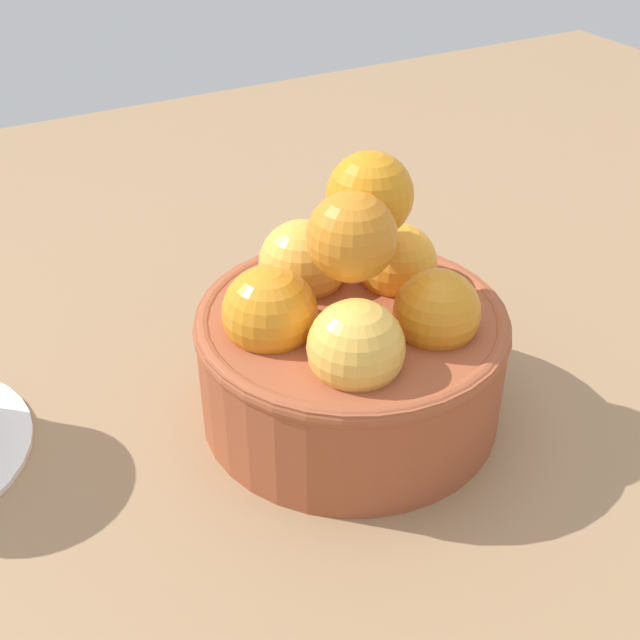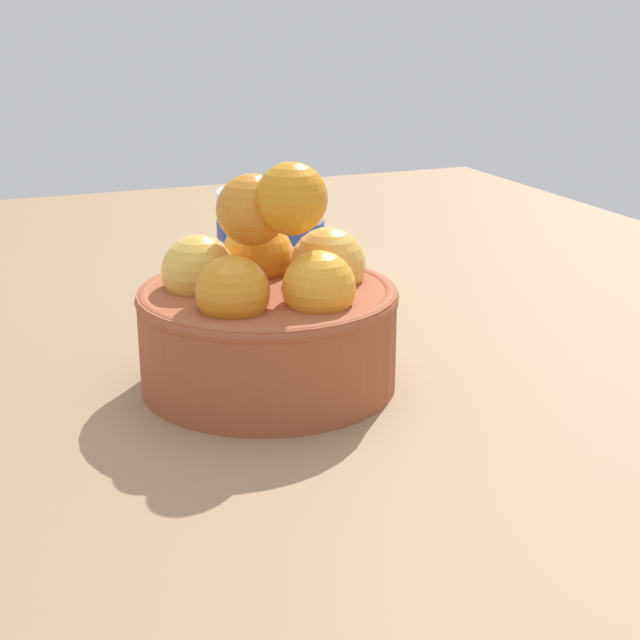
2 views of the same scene
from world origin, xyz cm
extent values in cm
cube|color=#997551|center=(0.00, 0.00, -1.97)|extent=(126.08, 99.73, 3.93)
cylinder|color=#9E4C2D|center=(0.00, 0.00, 2.96)|extent=(15.01, 15.01, 5.92)
torus|color=#9E4C2D|center=(0.00, 0.00, 5.52)|extent=(15.21, 15.21, 1.00)
sphere|color=orange|center=(3.96, -0.73, 6.84)|extent=(4.45, 4.45, 4.45)
sphere|color=#EDB349|center=(1.92, 3.54, 6.84)|extent=(4.31, 4.31, 4.31)
sphere|color=orange|center=(-2.77, 2.92, 6.84)|extent=(4.06, 4.06, 4.06)
sphere|color=orange|center=(-3.63, -1.74, 6.84)|extent=(4.09, 4.09, 4.09)
sphere|color=gold|center=(0.53, -3.99, 6.84)|extent=(4.49, 4.49, 4.49)
sphere|color=orange|center=(0.51, 0.67, 10.54)|extent=(4.08, 4.08, 4.08)
sphere|color=orange|center=(-1.41, -1.00, 11.42)|extent=(4.05, 4.05, 4.05)
camera|label=1|loc=(17.26, 28.23, 27.72)|focal=46.61mm
camera|label=2|loc=(-50.81, 17.19, 22.06)|focal=54.48mm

